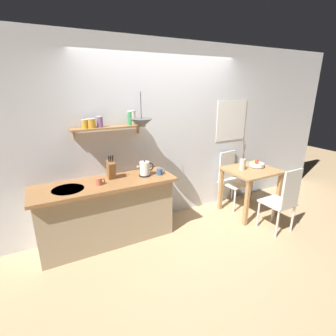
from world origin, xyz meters
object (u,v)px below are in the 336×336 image
at_px(dining_chair_near, 283,199).
at_px(pendant_lamp, 142,123).
at_px(dining_table, 250,178).
at_px(dining_chair_far, 231,177).
at_px(fruit_bowl, 257,164).
at_px(twig_vase, 243,164).
at_px(coffee_mug_by_sink, 99,182).
at_px(knife_block, 111,169).
at_px(electric_kettle, 145,169).
at_px(coffee_mug_spare, 160,172).

bearing_deg(dining_chair_near, pendant_lamp, 152.52).
distance_m(dining_table, dining_chair_far, 0.42).
relative_size(fruit_bowl, twig_vase, 0.45).
relative_size(twig_vase, coffee_mug_by_sink, 4.69).
distance_m(dining_table, fruit_bowl, 0.26).
height_order(fruit_bowl, knife_block, knife_block).
relative_size(dining_table, coffee_mug_by_sink, 6.92).
xyz_separation_m(dining_chair_far, electric_kettle, (-1.72, -0.14, 0.46)).
bearing_deg(dining_chair_near, coffee_mug_by_sink, 159.40).
bearing_deg(twig_vase, pendant_lamp, 174.15).
relative_size(dining_table, twig_vase, 1.47).
xyz_separation_m(fruit_bowl, knife_block, (-2.38, 0.31, 0.19)).
height_order(fruit_bowl, electric_kettle, electric_kettle).
distance_m(fruit_bowl, knife_block, 2.41).
xyz_separation_m(fruit_bowl, coffee_mug_by_sink, (-2.58, 0.16, 0.10)).
xyz_separation_m(dining_table, fruit_bowl, (0.16, 0.05, 0.19)).
bearing_deg(dining_chair_far, dining_chair_near, -89.30).
bearing_deg(dining_chair_far, knife_block, -178.92).
height_order(knife_block, pendant_lamp, pendant_lamp).
xyz_separation_m(dining_table, dining_chair_near, (-0.04, -0.68, -0.09)).
bearing_deg(fruit_bowl, coffee_mug_spare, 175.08).
bearing_deg(twig_vase, coffee_mug_spare, 174.67).
relative_size(twig_vase, pendant_lamp, 1.21).
bearing_deg(twig_vase, fruit_bowl, -3.03).
height_order(twig_vase, electric_kettle, twig_vase).
xyz_separation_m(dining_table, coffee_mug_by_sink, (-2.41, 0.21, 0.30)).
bearing_deg(coffee_mug_by_sink, coffee_mug_spare, -0.75).
bearing_deg(electric_kettle, twig_vase, -6.62).
bearing_deg(dining_chair_near, electric_kettle, 151.58).
relative_size(dining_chair_near, knife_block, 3.01).
height_order(knife_block, coffee_mug_by_sink, knife_block).
relative_size(dining_table, electric_kettle, 3.29).
bearing_deg(pendant_lamp, coffee_mug_spare, -9.01).
bearing_deg(dining_chair_far, electric_kettle, -175.18).
bearing_deg(electric_kettle, fruit_bowl, -6.06).
distance_m(twig_vase, coffee_mug_spare, 1.44).
xyz_separation_m(dining_chair_far, pendant_lamp, (-1.75, -0.16, 1.09)).
bearing_deg(electric_kettle, coffee_mug_spare, -15.49).
height_order(dining_table, electric_kettle, electric_kettle).
relative_size(dining_table, pendant_lamp, 1.78).
bearing_deg(dining_chair_near, twig_vase, 97.44).
xyz_separation_m(dining_chair_near, electric_kettle, (-1.73, 0.94, 0.44)).
height_order(electric_kettle, knife_block, knife_block).
xyz_separation_m(fruit_bowl, pendant_lamp, (-1.97, 0.19, 0.79)).
xyz_separation_m(dining_chair_near, knife_block, (-2.17, 1.04, 0.48)).
xyz_separation_m(fruit_bowl, electric_kettle, (-1.94, 0.21, 0.16)).
height_order(dining_chair_near, knife_block, knife_block).
distance_m(dining_chair_near, knife_block, 2.45).
xyz_separation_m(dining_table, pendant_lamp, (-1.81, 0.23, 0.98)).
xyz_separation_m(dining_chair_near, coffee_mug_spare, (-1.53, 0.88, 0.39)).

